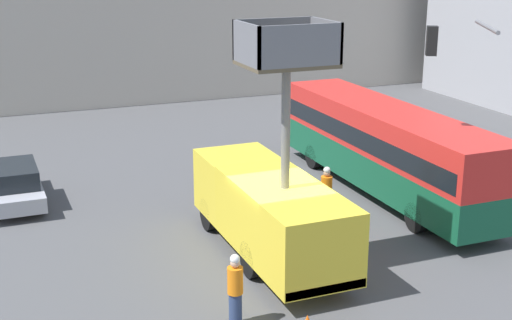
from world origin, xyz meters
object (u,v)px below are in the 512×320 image
object	(u,v)px
utility_truck	(269,205)
road_worker_near_truck	(235,290)
parked_car_curbside	(15,184)
city_bus	(386,144)
road_worker_directing	(326,193)
traffic_light_pole	(498,90)

from	to	relation	value
utility_truck	road_worker_near_truck	bearing A→B (deg)	-124.49
road_worker_near_truck	parked_car_curbside	world-z (taller)	road_worker_near_truck
city_bus	road_worker_directing	world-z (taller)	city_bus
traffic_light_pole	road_worker_directing	xyz separation A→B (m)	(-4.60, 2.44, -3.59)
road_worker_near_truck	road_worker_directing	world-z (taller)	road_worker_near_truck
utility_truck	road_worker_directing	xyz separation A→B (m)	(2.92, 2.02, -0.67)
city_bus	road_worker_near_truck	bearing A→B (deg)	140.94
city_bus	parked_car_curbside	size ratio (longest dim) A/B	2.68
city_bus	utility_truck	bearing A→B (deg)	131.96
utility_truck	traffic_light_pole	world-z (taller)	utility_truck
road_worker_directing	parked_car_curbside	distance (m)	10.95
road_worker_near_truck	parked_car_curbside	size ratio (longest dim) A/B	0.42
traffic_light_pole	road_worker_directing	bearing A→B (deg)	152.02
parked_car_curbside	traffic_light_pole	bearing A→B (deg)	-29.17
city_bus	road_worker_near_truck	world-z (taller)	city_bus
city_bus	road_worker_directing	size ratio (longest dim) A/B	6.47
city_bus	traffic_light_pole	world-z (taller)	traffic_light_pole
traffic_light_pole	parked_car_curbside	bearing A→B (deg)	150.83
utility_truck	road_worker_near_truck	world-z (taller)	utility_truck
road_worker_near_truck	road_worker_directing	size ratio (longest dim) A/B	1.01
city_bus	road_worker_near_truck	distance (m)	11.02
road_worker_near_truck	parked_car_curbside	bearing A→B (deg)	-106.95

